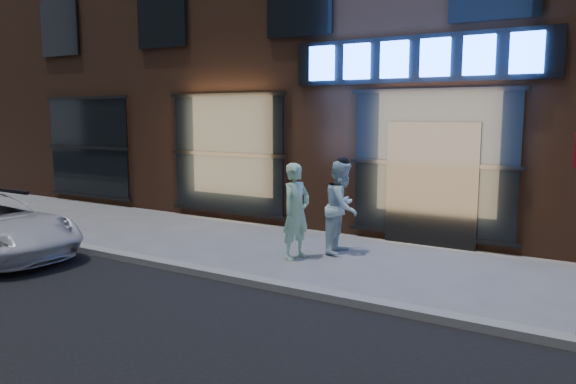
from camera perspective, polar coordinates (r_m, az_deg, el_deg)
name	(u,v)px	position (r m, az deg, el deg)	size (l,w,h in m)	color
ground	(339,302)	(7.88, 5.20, -11.07)	(90.00, 90.00, 0.00)	slate
curb	(339,298)	(7.86, 5.21, -10.65)	(60.00, 0.25, 0.12)	gray
storefront_building	(489,7)	(15.24, 19.75, 17.30)	(30.20, 8.28, 10.30)	#54301E
man_bowtie	(296,211)	(9.91, 0.83, -1.96)	(0.62, 0.41, 1.71)	#AFE6CC
man_cap	(342,207)	(10.38, 5.52, -1.52)	(0.83, 0.65, 1.71)	silver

